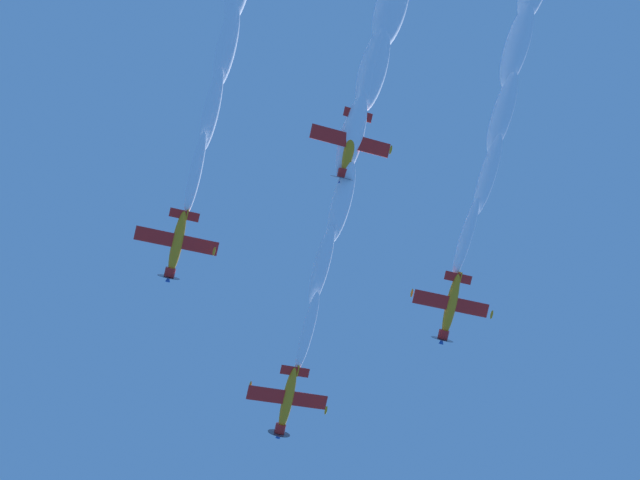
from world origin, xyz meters
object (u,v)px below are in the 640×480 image
(airplane_lead, at_px, (287,402))
(airplane_right_wingman, at_px, (450,308))
(airplane_slot_tail, at_px, (350,146))
(airplane_left_wingman, at_px, (177,245))

(airplane_lead, xyz_separation_m, airplane_right_wingman, (7.05, -17.35, 2.07))
(airplane_lead, distance_m, airplane_slot_tail, 26.07)
(airplane_slot_tail, bearing_deg, airplane_right_wingman, 18.84)
(airplane_lead, relative_size, airplane_left_wingman, 0.99)
(airplane_left_wingman, bearing_deg, airplane_lead, 15.44)
(airplane_slot_tail, bearing_deg, airplane_lead, 64.81)
(airplane_right_wingman, distance_m, airplane_slot_tail, 19.14)
(airplane_lead, height_order, airplane_slot_tail, airplane_slot_tail)
(airplane_lead, height_order, airplane_left_wingman, airplane_left_wingman)
(airplane_left_wingman, relative_size, airplane_right_wingman, 1.00)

